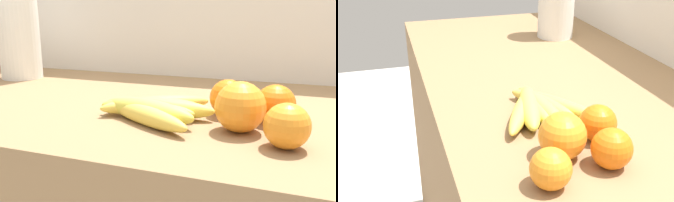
{
  "view_description": "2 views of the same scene",
  "coord_description": "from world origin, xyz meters",
  "views": [
    {
      "loc": [
        0.13,
        -0.7,
        1.09
      ],
      "look_at": [
        -0.08,
        -0.13,
        0.94
      ],
      "focal_mm": 38.02,
      "sensor_mm": 36.0,
      "label": 1
    },
    {
      "loc": [
        0.61,
        -0.41,
        1.29
      ],
      "look_at": [
        -0.15,
        -0.18,
        0.92
      ],
      "focal_mm": 44.87,
      "sensor_mm": 36.0,
      "label": 2
    }
  ],
  "objects": [
    {
      "name": "orange_back_right",
      "position": [
        0.1,
        -0.07,
        0.93
      ],
      "size": [
        0.07,
        0.07,
        0.07
      ],
      "primitive_type": "sphere",
      "color": "orange",
      "rests_on": "counter"
    },
    {
      "name": "orange_center",
      "position": [
        0.12,
        -0.19,
        0.93
      ],
      "size": [
        0.07,
        0.07,
        0.07
      ],
      "primitive_type": "sphere",
      "color": "orange",
      "rests_on": "counter"
    },
    {
      "name": "orange_front",
      "position": [
        0.01,
        -0.05,
        0.93
      ],
      "size": [
        0.07,
        0.07,
        0.07
      ],
      "primitive_type": "sphere",
      "color": "orange",
      "rests_on": "counter"
    },
    {
      "name": "orange_back_left",
      "position": [
        0.04,
        -0.14,
        0.94
      ],
      "size": [
        0.08,
        0.08,
        0.08
      ],
      "primitive_type": "sphere",
      "color": "orange",
      "rests_on": "counter"
    },
    {
      "name": "banana_bunch",
      "position": [
        -0.12,
        -0.12,
        0.91
      ],
      "size": [
        0.22,
        0.22,
        0.04
      ],
      "color": "#E7C84C",
      "rests_on": "counter"
    }
  ]
}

